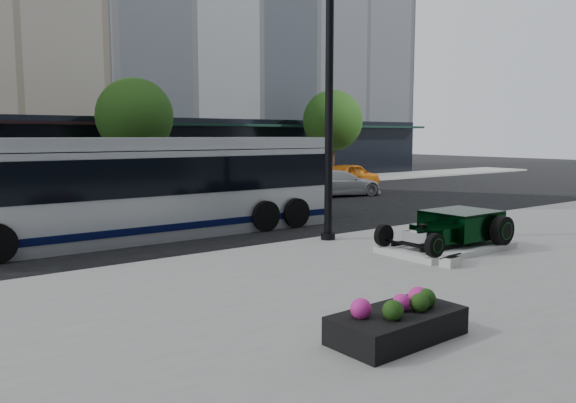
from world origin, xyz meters
TOP-DOWN VIEW (x-y plane):
  - ground at (0.00, 0.00)m, footprint 120.00×120.00m
  - sidewalk_far at (0.00, 14.00)m, footprint 70.00×4.00m
  - street_trees at (1.15, 13.07)m, footprint 29.80×3.80m
  - display_plinth at (1.84, -5.37)m, footprint 3.40×1.80m
  - hot_rod at (2.17, -5.37)m, footprint 3.22×2.00m
  - info_plaque at (0.43, -6.55)m, footprint 0.41×0.32m
  - lamppost at (0.40, -2.47)m, footprint 0.40×0.40m
  - flower_planter at (-3.81, -8.88)m, footprint 2.01×1.05m
  - transit_bus at (-3.24, 1.57)m, footprint 12.12×2.88m
  - white_sedan at (8.86, 6.60)m, footprint 4.69×2.58m
  - yellow_taxi at (12.24, 9.39)m, footprint 4.44×2.50m

SIDE VIEW (x-z plane):
  - ground at x=0.00m, z-range 0.00..0.00m
  - sidewalk_far at x=0.00m, z-range 0.00..0.12m
  - display_plinth at x=1.84m, z-range 0.12..0.27m
  - info_plaque at x=0.43m, z-range 0.09..0.40m
  - flower_planter at x=-3.81m, z-range 0.03..0.68m
  - white_sedan at x=8.86m, z-range 0.00..1.29m
  - hot_rod at x=2.17m, z-range 0.29..1.10m
  - yellow_taxi at x=12.24m, z-range 0.00..1.43m
  - transit_bus at x=-3.24m, z-range 0.02..2.95m
  - lamppost at x=0.40m, z-range -0.15..7.08m
  - street_trees at x=1.15m, z-range 0.92..6.62m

